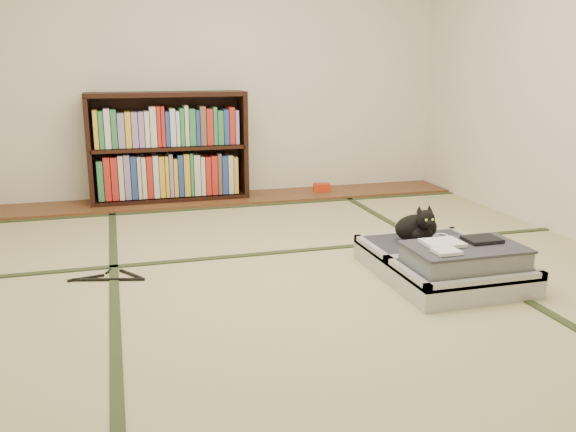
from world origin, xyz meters
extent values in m
plane|color=tan|center=(0.00, 0.00, 0.00)|extent=(4.50, 4.50, 0.00)
cube|color=brown|center=(0.00, 2.00, 0.01)|extent=(4.00, 0.50, 0.02)
cube|color=red|center=(0.85, 2.03, 0.06)|extent=(0.17, 0.12, 0.07)
plane|color=silver|center=(0.00, 2.25, 1.20)|extent=(4.00, 0.00, 4.00)
cube|color=#2D381E|center=(-1.00, 0.00, 0.00)|extent=(0.05, 4.50, 0.01)
cube|color=#2D381E|center=(1.00, 0.00, 0.00)|extent=(0.05, 4.50, 0.01)
cube|color=#2D381E|center=(0.00, 0.40, 0.00)|extent=(4.00, 0.05, 0.01)
cube|color=#2D381E|center=(0.00, 1.70, 0.00)|extent=(4.00, 0.05, 0.01)
cube|color=black|center=(-1.15, 2.07, 0.47)|extent=(0.04, 0.30, 0.85)
cube|color=black|center=(0.13, 2.07, 0.47)|extent=(0.04, 0.30, 0.85)
cube|color=black|center=(-0.51, 2.07, 0.03)|extent=(1.32, 0.30, 0.04)
cube|color=black|center=(-0.51, 2.07, 0.91)|extent=(1.32, 0.30, 0.04)
cube|color=black|center=(-0.51, 2.07, 0.47)|extent=(1.26, 0.30, 0.03)
cube|color=black|center=(-0.51, 2.21, 0.47)|extent=(1.32, 0.02, 0.85)
cube|color=gray|center=(-0.51, 2.05, 0.25)|extent=(1.19, 0.21, 0.36)
cube|color=gray|center=(-0.51, 2.05, 0.66)|extent=(1.19, 0.21, 0.32)
cube|color=#B1B1B6|center=(0.76, -0.49, 0.06)|extent=(0.68, 0.45, 0.12)
cube|color=#2E2F36|center=(0.76, -0.49, 0.09)|extent=(0.61, 0.38, 0.09)
cube|color=#B1B1B6|center=(0.76, -0.70, 0.12)|extent=(0.68, 0.04, 0.05)
cube|color=#B1B1B6|center=(0.76, -0.28, 0.12)|extent=(0.68, 0.04, 0.05)
cube|color=#B1B1B6|center=(0.44, -0.49, 0.12)|extent=(0.04, 0.45, 0.05)
cube|color=#B1B1B6|center=(1.09, -0.49, 0.12)|extent=(0.04, 0.45, 0.05)
cube|color=#B1B1B6|center=(0.76, -0.04, 0.06)|extent=(0.68, 0.45, 0.12)
cube|color=#2E2F36|center=(0.76, -0.04, 0.09)|extent=(0.61, 0.38, 0.09)
cube|color=#B1B1B6|center=(0.76, -0.25, 0.12)|extent=(0.68, 0.04, 0.05)
cube|color=#B1B1B6|center=(0.76, 0.17, 0.12)|extent=(0.68, 0.04, 0.05)
cube|color=#B1B1B6|center=(0.44, -0.04, 0.12)|extent=(0.04, 0.45, 0.05)
cube|color=#B1B1B6|center=(1.09, -0.04, 0.12)|extent=(0.04, 0.45, 0.05)
cylinder|color=black|center=(0.76, -0.27, 0.13)|extent=(0.61, 0.02, 0.02)
cube|color=gray|center=(0.76, -0.49, 0.17)|extent=(0.58, 0.35, 0.12)
cube|color=#3B3B43|center=(0.76, -0.49, 0.24)|extent=(0.60, 0.37, 0.01)
cube|color=silver|center=(0.66, -0.45, 0.26)|extent=(0.20, 0.16, 0.02)
cube|color=black|center=(0.89, -0.45, 0.26)|extent=(0.18, 0.15, 0.02)
cube|color=silver|center=(0.60, -0.58, 0.26)|extent=(0.13, 0.11, 0.02)
cube|color=white|center=(0.56, -0.71, 0.06)|extent=(0.05, 0.01, 0.04)
cube|color=white|center=(0.67, -0.71, 0.05)|extent=(0.05, 0.01, 0.03)
cube|color=orange|center=(0.99, -0.71, 0.06)|extent=(0.05, 0.01, 0.03)
cube|color=#197F33|center=(0.93, -0.71, 0.08)|extent=(0.04, 0.01, 0.03)
ellipsoid|color=black|center=(0.75, 0.01, 0.21)|extent=(0.26, 0.17, 0.16)
ellipsoid|color=black|center=(0.75, -0.07, 0.19)|extent=(0.13, 0.09, 0.09)
ellipsoid|color=black|center=(0.75, -0.10, 0.29)|extent=(0.11, 0.10, 0.11)
sphere|color=black|center=(0.75, -0.14, 0.27)|extent=(0.05, 0.05, 0.05)
cone|color=black|center=(0.71, -0.08, 0.35)|extent=(0.04, 0.05, 0.05)
cone|color=black|center=(0.78, -0.08, 0.35)|extent=(0.04, 0.05, 0.05)
sphere|color=#A5BF33|center=(0.73, -0.14, 0.30)|extent=(0.02, 0.02, 0.02)
sphere|color=#A5BF33|center=(0.77, -0.14, 0.30)|extent=(0.02, 0.02, 0.02)
cylinder|color=black|center=(0.84, 0.09, 0.15)|extent=(0.16, 0.10, 0.03)
torus|color=white|center=(0.92, 0.03, 0.14)|extent=(0.09, 0.09, 0.01)
torus|color=white|center=(0.93, 0.02, 0.15)|extent=(0.08, 0.08, 0.01)
cube|color=black|center=(-1.03, 0.17, 0.01)|extent=(0.39, 0.12, 0.01)
cube|color=black|center=(-1.15, 0.23, 0.01)|extent=(0.20, 0.06, 0.01)
cube|color=black|center=(-0.91, 0.23, 0.01)|extent=(0.12, 0.18, 0.01)
cylinder|color=black|center=(-1.03, 0.31, 0.01)|extent=(0.04, 0.07, 0.01)
camera|label=1|loc=(-0.95, -3.14, 1.17)|focal=38.00mm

